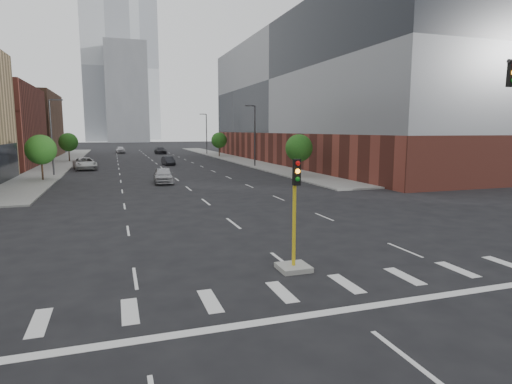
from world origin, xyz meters
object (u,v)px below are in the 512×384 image
car_far_left (85,164)px  car_mid_right (168,161)px  car_deep_right (160,151)px  car_distant (120,150)px  median_traffic_signal (294,246)px  car_near_left (163,175)px

car_far_left → car_mid_right: bearing=10.3°
car_deep_right → car_distant: bearing=139.9°
car_deep_right → median_traffic_signal: bearing=-96.5°
car_mid_right → car_far_left: 12.72m
car_deep_right → car_distant: size_ratio=1.08×
car_mid_right → car_distant: (-6.58, 39.17, 0.15)m
median_traffic_signal → car_near_left: bearing=93.4°
car_mid_right → car_far_left: car_far_left is taller
car_near_left → car_deep_right: bearing=87.8°
car_mid_right → car_deep_right: (2.15, 32.82, 0.08)m
car_near_left → car_mid_right: size_ratio=1.16×
car_mid_right → car_near_left: bearing=-103.1°
car_near_left → car_far_left: 21.02m
median_traffic_signal → car_deep_right: median_traffic_signal is taller
car_near_left → car_far_left: (-8.72, 19.13, 0.02)m
car_near_left → car_distant: 62.62m
car_deep_right → car_mid_right: bearing=-97.9°
car_near_left → car_deep_right: size_ratio=0.91×
median_traffic_signal → car_near_left: median_traffic_signal is taller
car_far_left → car_distant: (5.42, 43.40, -0.00)m
car_near_left → car_distant: size_ratio=0.98×
car_deep_right → car_far_left: bearing=-115.0°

